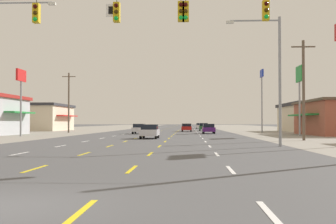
% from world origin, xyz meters
% --- Properties ---
extents(ground_plane, '(572.00, 572.00, 0.00)m').
position_xyz_m(ground_plane, '(0.00, 66.00, 0.00)').
color(ground_plane, '#4C4C4F').
extents(lot_apron_left, '(28.00, 440.00, 0.01)m').
position_xyz_m(lot_apron_left, '(-24.75, 66.00, 0.00)').
color(lot_apron_left, gray).
rests_on(lot_apron_left, ground).
extents(lot_apron_right, '(28.00, 440.00, 0.01)m').
position_xyz_m(lot_apron_right, '(24.75, 66.00, 0.00)').
color(lot_apron_right, gray).
rests_on(lot_apron_right, ground).
extents(lane_markings, '(10.64, 227.60, 0.01)m').
position_xyz_m(lane_markings, '(0.00, 104.50, 0.01)').
color(lane_markings, white).
rests_on(lane_markings, ground).
extents(signal_span_wire, '(26.12, 0.53, 8.83)m').
position_xyz_m(signal_span_wire, '(0.27, 11.82, 5.29)').
color(signal_span_wire, brown).
rests_on(signal_span_wire, ground).
extents(sedan_center_turn_nearest, '(1.80, 4.50, 1.46)m').
position_xyz_m(sedan_center_turn_nearest, '(-0.24, 36.74, 0.76)').
color(sedan_center_turn_nearest, silver).
rests_on(sedan_center_turn_nearest, ground).
extents(sedan_inner_left_near, '(1.80, 4.50, 1.46)m').
position_xyz_m(sedan_inner_left_near, '(-3.38, 55.18, 0.76)').
color(sedan_inner_left_near, silver).
rests_on(sedan_inner_left_near, ground).
extents(sedan_far_right_mid, '(1.80, 4.50, 1.46)m').
position_xyz_m(sedan_far_right_mid, '(6.77, 56.49, 0.76)').
color(sedan_far_right_mid, '#4C196B').
rests_on(sedan_far_right_mid, ground).
extents(sedan_inner_right_midfar, '(1.80, 4.50, 1.46)m').
position_xyz_m(sedan_inner_right_midfar, '(3.47, 70.37, 0.76)').
color(sedan_inner_right_midfar, red).
rests_on(sedan_inner_right_midfar, ground).
extents(hatchback_far_right_far, '(1.72, 3.90, 1.54)m').
position_xyz_m(hatchback_far_right_far, '(6.80, 78.67, 0.78)').
color(hatchback_far_right_far, '#235B2D').
rests_on(hatchback_far_right_far, ground).
extents(sedan_far_right_farther, '(1.80, 4.50, 1.46)m').
position_xyz_m(sedan_far_right_farther, '(6.76, 108.81, 0.76)').
color(sedan_far_right_farther, white).
rests_on(sedan_far_right_farther, ground).
extents(storefront_left_row_2, '(14.73, 15.90, 5.38)m').
position_xyz_m(storefront_left_row_2, '(-27.99, 79.60, 2.71)').
color(storefront_left_row_2, beige).
rests_on(storefront_left_row_2, ground).
extents(storefront_right_row_2, '(9.48, 18.15, 5.15)m').
position_xyz_m(storefront_right_row_2, '(25.99, 71.19, 2.60)').
color(storefront_right_row_2, beige).
rests_on(storefront_right_row_2, ground).
extents(pole_sign_left_row_1, '(0.24, 2.71, 7.99)m').
position_xyz_m(pole_sign_left_row_1, '(-16.18, 42.76, 6.25)').
color(pole_sign_left_row_1, gray).
rests_on(pole_sign_left_row_1, ground).
extents(pole_sign_right_row_1, '(0.24, 2.69, 8.47)m').
position_xyz_m(pole_sign_right_row_1, '(17.15, 44.73, 6.65)').
color(pole_sign_right_row_1, gray).
rests_on(pole_sign_right_row_1, ground).
extents(pole_sign_right_row_2, '(0.24, 2.25, 10.28)m').
position_xyz_m(pole_sign_right_row_2, '(15.77, 63.41, 7.61)').
color(pole_sign_right_row_2, gray).
rests_on(pole_sign_right_row_2, ground).
extents(streetlight_left_row_0, '(4.52, 0.26, 10.53)m').
position_xyz_m(streetlight_left_row_0, '(-9.70, 22.22, 6.09)').
color(streetlight_left_row_0, gray).
rests_on(streetlight_left_row_0, ground).
extents(streetlight_right_row_0, '(3.81, 0.26, 9.06)m').
position_xyz_m(streetlight_right_row_0, '(9.76, 22.22, 5.25)').
color(streetlight_right_row_0, gray).
rests_on(streetlight_right_row_0, ground).
extents(utility_pole_right_row_0, '(2.20, 0.26, 9.30)m').
position_xyz_m(utility_pole_right_row_0, '(14.46, 32.54, 4.85)').
color(utility_pole_right_row_0, brown).
rests_on(utility_pole_right_row_0, ground).
extents(utility_pole_left_row_1, '(2.20, 0.26, 9.68)m').
position_xyz_m(utility_pole_left_row_1, '(-15.53, 61.33, 5.04)').
color(utility_pole_left_row_1, brown).
rests_on(utility_pole_left_row_1, ground).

